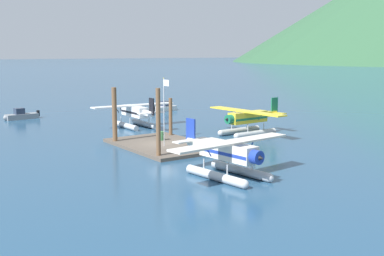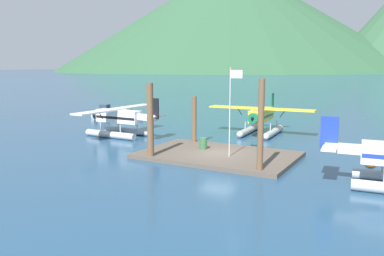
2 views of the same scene
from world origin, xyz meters
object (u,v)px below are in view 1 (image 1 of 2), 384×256
(fuel_drum, at_px, (161,136))
(seaplane_yellow_bow_centre, at_px, (248,121))
(boat_grey_open_sw, at_px, (21,116))
(mooring_buoy, at_px, (252,160))
(boat_white_open_west, at_px, (165,108))
(seaplane_cream_stbd_aft, at_px, (228,156))
(seaplane_white_port_fwd, at_px, (135,114))
(flagpole, at_px, (165,104))

(fuel_drum, xyz_separation_m, seaplane_yellow_bow_centre, (1.15, 10.21, 0.84))
(boat_grey_open_sw, bearing_deg, fuel_drum, 14.65)
(mooring_buoy, relative_size, seaplane_yellow_bow_centre, 0.07)
(seaplane_yellow_bow_centre, xyz_separation_m, boat_white_open_west, (-23.73, 3.93, -1.09))
(boat_grey_open_sw, bearing_deg, seaplane_cream_stbd_aft, 5.57)
(seaplane_yellow_bow_centre, distance_m, boat_white_open_west, 24.08)
(seaplane_white_port_fwd, xyz_separation_m, seaplane_yellow_bow_centre, (11.72, 7.56, 0.00))
(boat_grey_open_sw, bearing_deg, seaplane_white_port_fwd, 31.91)
(boat_grey_open_sw, bearing_deg, flagpole, 10.60)
(flagpole, relative_size, fuel_drum, 7.18)
(flagpole, xyz_separation_m, fuel_drum, (-2.92, 1.35, -3.47))
(fuel_drum, relative_size, boat_grey_open_sw, 0.18)
(seaplane_cream_stbd_aft, bearing_deg, boat_grey_open_sw, -174.43)
(mooring_buoy, relative_size, seaplane_cream_stbd_aft, 0.07)
(seaplane_yellow_bow_centre, height_order, boat_grey_open_sw, seaplane_yellow_bow_centre)
(fuel_drum, relative_size, seaplane_cream_stbd_aft, 0.08)
(mooring_buoy, distance_m, boat_white_open_west, 36.75)
(fuel_drum, distance_m, seaplane_yellow_bow_centre, 10.30)
(flagpole, bearing_deg, seaplane_yellow_bow_centre, 98.72)
(fuel_drum, bearing_deg, seaplane_yellow_bow_centre, 83.58)
(fuel_drum, xyz_separation_m, boat_grey_open_sw, (-25.55, -6.68, -0.25))
(mooring_buoy, xyz_separation_m, seaplane_cream_stbd_aft, (2.21, -4.17, 1.22))
(flagpole, distance_m, mooring_buoy, 10.11)
(mooring_buoy, distance_m, seaplane_yellow_bow_centre, 13.96)
(seaplane_cream_stbd_aft, distance_m, seaplane_yellow_bow_centre, 18.35)
(seaplane_yellow_bow_centre, distance_m, boat_grey_open_sw, 31.61)
(seaplane_cream_stbd_aft, bearing_deg, seaplane_yellow_bow_centre, 134.79)
(seaplane_cream_stbd_aft, height_order, boat_grey_open_sw, seaplane_cream_stbd_aft)
(flagpole, xyz_separation_m, mooring_buoy, (8.95, 2.70, -3.85))
(seaplane_yellow_bow_centre, bearing_deg, fuel_drum, -96.42)
(mooring_buoy, height_order, boat_white_open_west, boat_white_open_west)
(mooring_buoy, height_order, boat_grey_open_sw, boat_grey_open_sw)
(seaplane_white_port_fwd, bearing_deg, flagpole, -16.51)
(flagpole, relative_size, mooring_buoy, 8.86)
(fuel_drum, bearing_deg, boat_grey_open_sw, -165.35)
(boat_white_open_west, bearing_deg, boat_grey_open_sw, -98.12)
(flagpole, distance_m, seaplane_yellow_bow_centre, 11.98)
(mooring_buoy, height_order, seaplane_yellow_bow_centre, seaplane_yellow_bow_centre)
(fuel_drum, bearing_deg, boat_white_open_west, 147.95)
(seaplane_cream_stbd_aft, relative_size, boat_grey_open_sw, 2.15)
(seaplane_white_port_fwd, relative_size, boat_white_open_west, 2.17)
(seaplane_cream_stbd_aft, distance_m, boat_white_open_west, 40.40)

